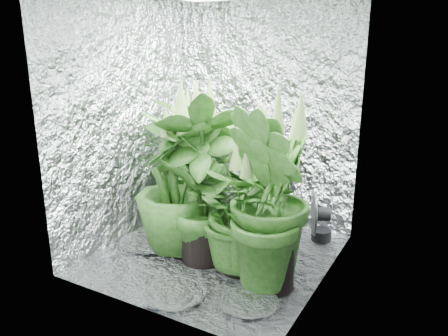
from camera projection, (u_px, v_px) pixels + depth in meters
ground at (215, 254)px, 3.24m from camera, size 1.60×1.60×0.00m
walls at (215, 121)px, 2.96m from camera, size 1.62×1.62×2.00m
plant_a at (195, 160)px, 3.67m from camera, size 1.15×1.15×1.18m
plant_b at (252, 175)px, 3.47m from camera, size 0.69×0.69×1.09m
plant_c at (271, 194)px, 3.04m from camera, size 0.68×0.68×1.10m
plant_d at (175, 183)px, 3.18m from camera, size 0.82×0.82×1.13m
plant_e at (241, 209)px, 2.90m from camera, size 1.05×1.05×0.96m
plant_f at (203, 180)px, 3.01m from camera, size 0.88×0.88×1.30m
plant_g at (271, 201)px, 2.67m from camera, size 0.88×0.88×1.26m
circulation_fan at (318, 220)px, 3.43m from camera, size 0.22×0.32×0.40m
plant_label at (278, 247)px, 2.69m from camera, size 0.06×0.05×0.09m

